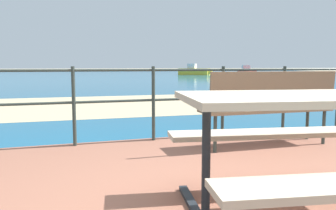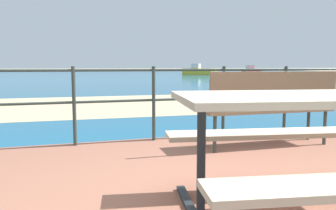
# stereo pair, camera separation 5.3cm
# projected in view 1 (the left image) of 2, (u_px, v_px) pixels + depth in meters

# --- Properties ---
(sea_water) EXTENTS (90.00, 90.00, 0.01)m
(sea_water) POSITION_uv_depth(u_px,v_px,m) (67.00, 74.00, 39.92)
(sea_water) COLOR #145B84
(sea_water) RESTS_ON ground
(beach_strip) EXTENTS (54.11, 6.28, 0.01)m
(beach_strip) POSITION_uv_depth(u_px,v_px,m) (104.00, 105.00, 8.96)
(beach_strip) COLOR tan
(beach_strip) RESTS_ON ground
(picnic_table) EXTENTS (1.86, 1.64, 0.79)m
(picnic_table) POSITION_uv_depth(u_px,v_px,m) (323.00, 126.00, 2.03)
(picnic_table) COLOR #BCAD93
(picnic_table) RESTS_ON patio_paving
(park_bench) EXTENTS (1.62, 0.44, 0.90)m
(park_bench) POSITION_uv_depth(u_px,v_px,m) (270.00, 102.00, 4.03)
(park_bench) COLOR #7A6047
(park_bench) RESTS_ON patio_paving
(railing_fence) EXTENTS (5.94, 0.04, 0.95)m
(railing_fence) POSITION_uv_depth(u_px,v_px,m) (153.00, 95.00, 4.38)
(railing_fence) COLOR #2D3833
(railing_fence) RESTS_ON patio_paving
(boat_near) EXTENTS (3.62, 3.11, 1.22)m
(boat_near) POSITION_uv_depth(u_px,v_px,m) (195.00, 71.00, 37.82)
(boat_near) COLOR yellow
(boat_near) RESTS_ON sea_water
(boat_mid) EXTENTS (2.77, 5.13, 1.06)m
(boat_mid) POSITION_uv_depth(u_px,v_px,m) (246.00, 73.00, 33.34)
(boat_mid) COLOR red
(boat_mid) RESTS_ON sea_water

